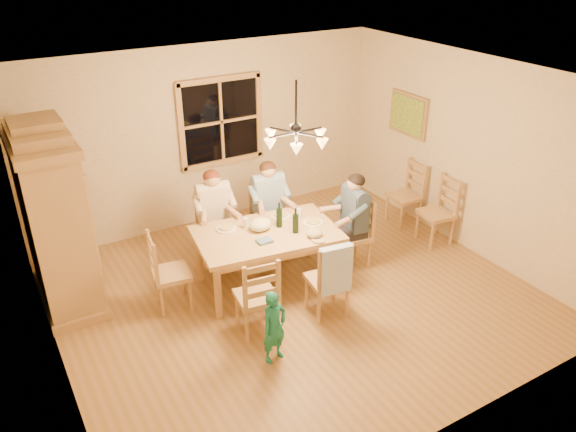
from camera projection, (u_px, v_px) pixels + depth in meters
floor at (295, 295)px, 7.03m from camera, size 5.50×5.50×0.00m
ceiling at (296, 80)px, 5.81m from camera, size 5.50×5.00×0.02m
wall_back at (208, 136)px, 8.34m from camera, size 5.50×0.02×2.70m
wall_left at (41, 262)px, 5.18m from camera, size 0.02×5.00×2.70m
wall_right at (467, 154)px, 7.66m from camera, size 0.02×5.00×2.70m
window at (221, 122)px, 8.31m from camera, size 1.30×0.06×1.30m
painting at (408, 115)px, 8.45m from camera, size 0.06×0.78×0.64m
chandelier at (296, 137)px, 6.09m from camera, size 0.77×0.68×0.71m
armoire at (56, 223)px, 6.50m from camera, size 0.66×1.40×2.30m
dining_table at (267, 239)px, 6.96m from camera, size 1.88×1.30×0.76m
chair_far_left at (216, 241)px, 7.65m from camera, size 0.49×0.48×0.99m
chair_far_right at (269, 230)px, 7.92m from camera, size 0.49×0.48×0.99m
chair_near_left at (257, 307)px, 6.30m from camera, size 0.49×0.48×0.99m
chair_near_right at (327, 290)px, 6.59m from camera, size 0.49×0.48×0.99m
chair_end_left at (173, 284)px, 6.71m from camera, size 0.48×0.49×0.99m
chair_end_right at (352, 245)px, 7.54m from camera, size 0.48×0.49×0.99m
adult_woman at (214, 205)px, 7.41m from camera, size 0.43×0.47×0.87m
adult_plaid_man at (269, 196)px, 7.67m from camera, size 0.43×0.47×0.87m
adult_slate_man at (354, 210)px, 7.29m from camera, size 0.47×0.43×0.87m
towel at (335, 270)px, 6.26m from camera, size 0.39×0.15×0.58m
wine_bottle_a at (279, 215)px, 6.97m from camera, size 0.08×0.08×0.33m
wine_bottle_b at (296, 220)px, 6.84m from camera, size 0.08×0.08×0.33m
plate_woman at (226, 229)px, 6.98m from camera, size 0.26×0.26×0.02m
plate_plaid at (280, 216)px, 7.28m from camera, size 0.26×0.26×0.02m
plate_slate at (313, 223)px, 7.12m from camera, size 0.26×0.26×0.02m
wine_glass_a at (246, 223)px, 6.98m from camera, size 0.06×0.06×0.14m
wine_glass_b at (299, 214)px, 7.21m from camera, size 0.06×0.06×0.14m
cap at (314, 233)px, 6.78m from camera, size 0.20×0.20×0.11m
napkin at (264, 241)px, 6.69m from camera, size 0.20×0.16×0.03m
cloth_bundle at (260, 225)px, 6.93m from camera, size 0.28×0.22×0.15m
child at (274, 327)px, 5.81m from camera, size 0.34×0.27×0.84m
chair_spare_front at (435, 223)px, 8.11m from camera, size 0.47×0.49×0.99m
chair_spare_back at (403, 205)px, 8.63m from camera, size 0.45×0.47×0.99m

